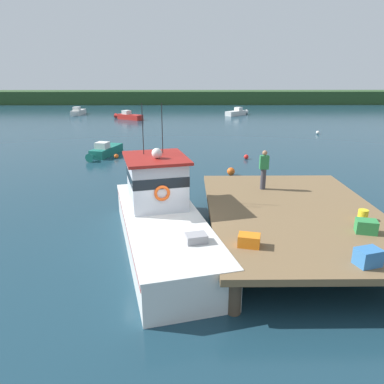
{
  "coord_description": "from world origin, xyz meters",
  "views": [
    {
      "loc": [
        1.05,
        -11.88,
        5.81
      ],
      "look_at": [
        1.2,
        1.47,
        1.4
      ],
      "focal_mm": 33.87,
      "sensor_mm": 36.0,
      "label": 1
    }
  ],
  "objects_px": {
    "crate_stack_near_edge": "(368,257)",
    "crate_single_by_cleat": "(249,240)",
    "moored_boat_far_left": "(105,151)",
    "mooring_buoy_outer": "(231,171)",
    "moored_boat_near_channel": "(78,112)",
    "bait_bucket": "(363,215)",
    "mooring_buoy_spare_mooring": "(318,132)",
    "main_fishing_boat": "(160,216)",
    "mooring_buoy_channel_marker": "(246,157)",
    "deckhand_by_the_boat": "(264,169)",
    "moored_boat_off_the_point": "(237,113)",
    "moored_boat_mid_harbor": "(128,116)",
    "mooring_buoy_inshore": "(116,156)",
    "crate_stack_mid_dock": "(366,226)"
  },
  "relations": [
    {
      "from": "crate_stack_near_edge",
      "to": "crate_single_by_cleat",
      "type": "relative_size",
      "value": 1.0
    },
    {
      "from": "moored_boat_far_left",
      "to": "mooring_buoy_inshore",
      "type": "relative_size",
      "value": 12.88
    },
    {
      "from": "moored_boat_off_the_point",
      "to": "mooring_buoy_channel_marker",
      "type": "bearing_deg",
      "value": -96.03
    },
    {
      "from": "crate_single_by_cleat",
      "to": "mooring_buoy_spare_mooring",
      "type": "height_order",
      "value": "crate_single_by_cleat"
    },
    {
      "from": "moored_boat_far_left",
      "to": "mooring_buoy_outer",
      "type": "distance_m",
      "value": 10.2
    },
    {
      "from": "crate_stack_mid_dock",
      "to": "mooring_buoy_inshore",
      "type": "height_order",
      "value": "crate_stack_mid_dock"
    },
    {
      "from": "main_fishing_boat",
      "to": "mooring_buoy_spare_mooring",
      "type": "height_order",
      "value": "main_fishing_boat"
    },
    {
      "from": "moored_boat_off_the_point",
      "to": "moored_boat_mid_harbor",
      "type": "height_order",
      "value": "moored_boat_mid_harbor"
    },
    {
      "from": "bait_bucket",
      "to": "crate_stack_near_edge",
      "type": "bearing_deg",
      "value": -112.87
    },
    {
      "from": "crate_stack_near_edge",
      "to": "moored_boat_near_channel",
      "type": "distance_m",
      "value": 49.83
    },
    {
      "from": "crate_single_by_cleat",
      "to": "moored_boat_mid_harbor",
      "type": "bearing_deg",
      "value": 103.71
    },
    {
      "from": "mooring_buoy_inshore",
      "to": "mooring_buoy_channel_marker",
      "type": "relative_size",
      "value": 1.0
    },
    {
      "from": "crate_stack_near_edge",
      "to": "mooring_buoy_spare_mooring",
      "type": "xyz_separation_m",
      "value": [
        8.37,
        27.7,
        -1.25
      ]
    },
    {
      "from": "crate_stack_mid_dock",
      "to": "moored_boat_off_the_point",
      "type": "distance_m",
      "value": 42.72
    },
    {
      "from": "moored_boat_far_left",
      "to": "moored_boat_near_channel",
      "type": "relative_size",
      "value": 0.92
    },
    {
      "from": "deckhand_by_the_boat",
      "to": "moored_boat_mid_harbor",
      "type": "height_order",
      "value": "deckhand_by_the_boat"
    },
    {
      "from": "crate_stack_near_edge",
      "to": "deckhand_by_the_boat",
      "type": "xyz_separation_m",
      "value": [
        -1.4,
        6.29,
        0.64
      ]
    },
    {
      "from": "moored_boat_far_left",
      "to": "mooring_buoy_outer",
      "type": "bearing_deg",
      "value": -31.96
    },
    {
      "from": "bait_bucket",
      "to": "mooring_buoy_spare_mooring",
      "type": "xyz_separation_m",
      "value": [
        7.12,
        24.75,
        -1.2
      ]
    },
    {
      "from": "crate_single_by_cleat",
      "to": "deckhand_by_the_boat",
      "type": "xyz_separation_m",
      "value": [
        1.41,
        5.21,
        0.69
      ]
    },
    {
      "from": "moored_boat_mid_harbor",
      "to": "moored_boat_near_channel",
      "type": "xyz_separation_m",
      "value": [
        -8.17,
        5.52,
        0.0
      ]
    },
    {
      "from": "moored_boat_near_channel",
      "to": "mooring_buoy_channel_marker",
      "type": "relative_size",
      "value": 13.93
    },
    {
      "from": "deckhand_by_the_boat",
      "to": "moored_boat_off_the_point",
      "type": "bearing_deg",
      "value": 84.15
    },
    {
      "from": "bait_bucket",
      "to": "moored_boat_far_left",
      "type": "xyz_separation_m",
      "value": [
        -11.86,
        15.16,
        -1.01
      ]
    },
    {
      "from": "moored_boat_near_channel",
      "to": "mooring_buoy_outer",
      "type": "bearing_deg",
      "value": -60.51
    },
    {
      "from": "moored_boat_far_left",
      "to": "mooring_buoy_channel_marker",
      "type": "height_order",
      "value": "moored_boat_far_left"
    },
    {
      "from": "crate_single_by_cleat",
      "to": "moored_boat_far_left",
      "type": "height_order",
      "value": "crate_single_by_cleat"
    },
    {
      "from": "mooring_buoy_inshore",
      "to": "mooring_buoy_spare_mooring",
      "type": "xyz_separation_m",
      "value": [
        17.98,
        10.47,
        0.01
      ]
    },
    {
      "from": "main_fishing_boat",
      "to": "mooring_buoy_spare_mooring",
      "type": "xyz_separation_m",
      "value": [
        13.86,
        23.85,
        -0.84
      ]
    },
    {
      "from": "moored_boat_near_channel",
      "to": "main_fishing_boat",
      "type": "bearing_deg",
      "value": -70.2
    },
    {
      "from": "main_fishing_boat",
      "to": "moored_boat_off_the_point",
      "type": "xyz_separation_m",
      "value": [
        8.02,
        40.75,
        -0.63
      ]
    },
    {
      "from": "crate_single_by_cleat",
      "to": "mooring_buoy_outer",
      "type": "distance_m",
      "value": 11.72
    },
    {
      "from": "mooring_buoy_channel_marker",
      "to": "moored_boat_mid_harbor",
      "type": "bearing_deg",
      "value": 117.34
    },
    {
      "from": "mooring_buoy_spare_mooring",
      "to": "crate_stack_near_edge",
      "type": "bearing_deg",
      "value": -106.8
    },
    {
      "from": "mooring_buoy_channel_marker",
      "to": "main_fishing_boat",
      "type": "bearing_deg",
      "value": -111.3
    },
    {
      "from": "crate_single_by_cleat",
      "to": "moored_boat_mid_harbor",
      "type": "relative_size",
      "value": 0.14
    },
    {
      "from": "crate_stack_near_edge",
      "to": "moored_boat_mid_harbor",
      "type": "distance_m",
      "value": 41.77
    },
    {
      "from": "bait_bucket",
      "to": "mooring_buoy_spare_mooring",
      "type": "distance_m",
      "value": 25.79
    },
    {
      "from": "moored_boat_near_channel",
      "to": "mooring_buoy_inshore",
      "type": "relative_size",
      "value": 13.94
    },
    {
      "from": "bait_bucket",
      "to": "moored_boat_near_channel",
      "type": "xyz_separation_m",
      "value": [
        -21.7,
        42.48,
        -0.97
      ]
    },
    {
      "from": "crate_stack_mid_dock",
      "to": "deckhand_by_the_boat",
      "type": "distance_m",
      "value": 4.96
    },
    {
      "from": "mooring_buoy_inshore",
      "to": "moored_boat_far_left",
      "type": "bearing_deg",
      "value": 138.7
    },
    {
      "from": "mooring_buoy_inshore",
      "to": "mooring_buoy_spare_mooring",
      "type": "height_order",
      "value": "mooring_buoy_spare_mooring"
    },
    {
      "from": "crate_stack_near_edge",
      "to": "moored_boat_far_left",
      "type": "height_order",
      "value": "crate_stack_near_edge"
    },
    {
      "from": "crate_stack_mid_dock",
      "to": "deckhand_by_the_boat",
      "type": "height_order",
      "value": "deckhand_by_the_boat"
    },
    {
      "from": "mooring_buoy_inshore",
      "to": "mooring_buoy_outer",
      "type": "relative_size",
      "value": 0.7
    },
    {
      "from": "bait_bucket",
      "to": "moored_boat_off_the_point",
      "type": "relative_size",
      "value": 0.09
    },
    {
      "from": "crate_stack_near_edge",
      "to": "crate_single_by_cleat",
      "type": "bearing_deg",
      "value": 158.89
    },
    {
      "from": "crate_stack_near_edge",
      "to": "mooring_buoy_inshore",
      "type": "height_order",
      "value": "crate_stack_near_edge"
    },
    {
      "from": "moored_boat_far_left",
      "to": "mooring_buoy_outer",
      "type": "relative_size",
      "value": 9.07
    }
  ]
}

